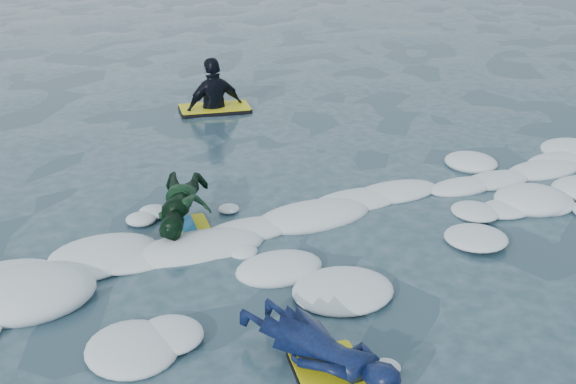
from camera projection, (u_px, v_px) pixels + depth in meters
name	position (u px, v px, depth m)	size (l,w,h in m)	color
ground	(251.00, 313.00, 6.43)	(120.00, 120.00, 0.00)	#162435
foam_band	(213.00, 262.00, 7.29)	(12.00, 3.10, 0.30)	white
prone_woman_unit	(323.00, 351.00, 5.56)	(1.01, 1.59, 0.38)	black
prone_child_unit	(184.00, 208.00, 7.88)	(1.15, 1.44, 0.51)	black
waiting_rider_unit	(215.00, 110.00, 12.14)	(1.27, 0.85, 1.77)	black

